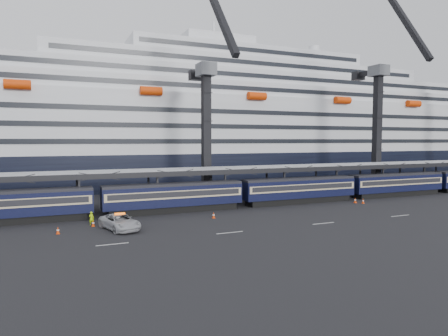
{
  "coord_description": "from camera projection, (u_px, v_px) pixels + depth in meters",
  "views": [
    {
      "loc": [
        -42.74,
        -41.8,
        9.72
      ],
      "look_at": [
        -20.7,
        10.0,
        5.78
      ],
      "focal_mm": 32.0,
      "sensor_mm": 36.0,
      "label": 1
    }
  ],
  "objects": [
    {
      "name": "ground",
      "position": [
        388.0,
        210.0,
        55.74
      ],
      "size": [
        260.0,
        260.0,
        0.0
      ],
      "primitive_type": "plane",
      "color": "black",
      "rests_on": "ground"
    },
    {
      "name": "train",
      "position": [
        317.0,
        188.0,
        62.95
      ],
      "size": [
        133.05,
        3.0,
        4.05
      ],
      "color": "black",
      "rests_on": "ground"
    },
    {
      "name": "canopy",
      "position": [
        326.0,
        166.0,
        68.22
      ],
      "size": [
        130.0,
        6.25,
        5.53
      ],
      "color": "#9EA0A6",
      "rests_on": "ground"
    },
    {
      "name": "cruise_ship",
      "position": [
        240.0,
        129.0,
        96.67
      ],
      "size": [
        214.09,
        28.84,
        34.0
      ],
      "color": "black",
      "rests_on": "ground"
    },
    {
      "name": "crane_dark_near",
      "position": [
        207.0,
        126.0,
        64.16
      ],
      "size": [
        4.5,
        17.75,
        35.08
      ],
      "color": "#4B4D53",
      "rests_on": "ground"
    },
    {
      "name": "crane_dark_mid",
      "position": [
        379.0,
        121.0,
        76.81
      ],
      "size": [
        4.5,
        18.24,
        39.64
      ],
      "color": "#4B4D53",
      "rests_on": "ground"
    },
    {
      "name": "pickup_truck",
      "position": [
        120.0,
        222.0,
        43.28
      ],
      "size": [
        4.31,
        6.56,
        1.68
      ],
      "primitive_type": "imported",
      "rotation": [
        0.0,
        0.0,
        0.27
      ],
      "color": "#A3A5AA",
      "rests_on": "ground"
    },
    {
      "name": "worker",
      "position": [
        91.0,
        218.0,
        45.45
      ],
      "size": [
        0.68,
        0.57,
        1.59
      ],
      "primitive_type": "imported",
      "rotation": [
        0.0,
        0.0,
        2.76
      ],
      "color": "#A1D60B",
      "rests_on": "ground"
    },
    {
      "name": "traffic_cone_a",
      "position": [
        58.0,
        230.0,
        41.33
      ],
      "size": [
        0.39,
        0.39,
        0.78
      ],
      "color": "red",
      "rests_on": "ground"
    },
    {
      "name": "traffic_cone_b",
      "position": [
        93.0,
        223.0,
        44.93
      ],
      "size": [
        0.38,
        0.38,
        0.75
      ],
      "color": "red",
      "rests_on": "ground"
    },
    {
      "name": "traffic_cone_c",
      "position": [
        214.0,
        215.0,
        49.7
      ],
      "size": [
        0.39,
        0.39,
        0.78
      ],
      "color": "red",
      "rests_on": "ground"
    },
    {
      "name": "traffic_cone_d",
      "position": [
        363.0,
        201.0,
        61.25
      ],
      "size": [
        0.39,
        0.39,
        0.79
      ],
      "color": "red",
      "rests_on": "ground"
    },
    {
      "name": "traffic_cone_e",
      "position": [
        355.0,
        200.0,
        61.83
      ],
      "size": [
        0.42,
        0.42,
        0.85
      ],
      "color": "red",
      "rests_on": "ground"
    }
  ]
}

